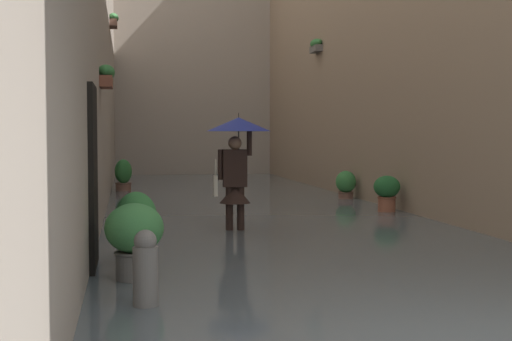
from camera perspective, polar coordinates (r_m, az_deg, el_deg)
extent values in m
plane|color=#605B56|center=(15.50, -1.20, -3.05)|extent=(60.00, 60.00, 0.00)
cube|color=#515B60|center=(15.50, -1.20, -2.86)|extent=(6.59, 27.88, 0.10)
cube|color=#66605B|center=(20.10, 4.90, 9.81)|extent=(0.20, 0.70, 0.18)
ellipsoid|color=#387F3D|center=(20.12, 4.90, 10.27)|extent=(0.28, 0.76, 0.24)
cube|color=black|center=(8.28, -13.15, -0.82)|extent=(0.08, 1.10, 2.20)
cube|color=brown|center=(19.71, -11.51, 11.59)|extent=(0.20, 0.70, 0.18)
ellipsoid|color=#428947|center=(19.73, -11.51, 12.05)|extent=(0.28, 0.76, 0.24)
cube|color=brown|center=(11.63, -12.08, 7.02)|extent=(0.20, 0.70, 0.18)
ellipsoid|color=#387F3D|center=(11.64, -12.09, 7.81)|extent=(0.28, 0.76, 0.24)
cube|color=#A89989|center=(27.33, -5.28, 9.28)|extent=(9.39, 1.80, 9.23)
cube|color=black|center=(11.25, -2.17, -5.11)|extent=(0.13, 0.25, 0.10)
cylinder|color=black|center=(11.20, -2.18, -3.10)|extent=(0.13, 0.13, 0.69)
cube|color=black|center=(11.27, -1.26, -5.10)|extent=(0.13, 0.25, 0.10)
cylinder|color=black|center=(11.22, -1.26, -3.09)|extent=(0.13, 0.13, 0.69)
cube|color=black|center=(11.16, -1.72, 0.19)|extent=(0.40, 0.25, 0.60)
cone|color=black|center=(11.19, -1.72, -1.94)|extent=(0.54, 0.54, 0.28)
sphere|color=#8C664C|center=(11.15, -1.73, 2.25)|extent=(0.21, 0.21, 0.21)
cylinder|color=black|center=(11.17, -0.55, 2.34)|extent=(0.09, 0.09, 0.44)
cylinder|color=black|center=(11.14, -2.90, 0.49)|extent=(0.09, 0.09, 0.48)
cylinder|color=black|center=(11.15, -1.42, 2.75)|extent=(0.02, 0.02, 0.40)
cone|color=navy|center=(11.15, -1.42, 3.77)|extent=(1.03, 1.03, 0.22)
cylinder|color=black|center=(11.15, -1.42, 4.49)|extent=(0.01, 0.01, 0.08)
cube|color=beige|center=(11.14, -3.30, -1.24)|extent=(0.08, 0.28, 0.32)
torus|color=beige|center=(11.12, -3.31, 0.19)|extent=(0.05, 0.30, 0.30)
cylinder|color=#9E563D|center=(14.09, 10.57, -2.94)|extent=(0.34, 0.34, 0.38)
torus|color=brown|center=(14.07, 10.58, -2.18)|extent=(0.38, 0.38, 0.04)
ellipsoid|color=#23602D|center=(14.06, 10.59, -1.30)|extent=(0.52, 0.52, 0.44)
cylinder|color=brown|center=(16.70, 7.30, -2.21)|extent=(0.34, 0.34, 0.24)
torus|color=brown|center=(16.69, 7.31, -1.80)|extent=(0.38, 0.38, 0.04)
ellipsoid|color=#387F3D|center=(16.67, 7.31, -0.91)|extent=(0.48, 0.48, 0.52)
cylinder|color=#66605B|center=(7.59, -9.83, -8.04)|extent=(0.39, 0.39, 0.39)
torus|color=#56524E|center=(7.56, -9.85, -6.61)|extent=(0.43, 0.43, 0.04)
ellipsoid|color=#428947|center=(7.52, -9.87, -4.63)|extent=(0.62, 0.62, 0.53)
cylinder|color=#66605B|center=(8.52, -9.69, -7.04)|extent=(0.35, 0.35, 0.32)
torus|color=#56524E|center=(8.49, -9.70, -5.97)|extent=(0.38, 0.38, 0.04)
ellipsoid|color=#387F3D|center=(8.45, -9.72, -3.85)|extent=(0.50, 0.50, 0.63)
cylinder|color=brown|center=(19.17, -10.72, -1.48)|extent=(0.40, 0.40, 0.30)
torus|color=brown|center=(19.16, -10.72, -1.04)|extent=(0.43, 0.43, 0.04)
ellipsoid|color=#2D7033|center=(19.14, -10.73, -0.07)|extent=(0.46, 0.46, 0.65)
cylinder|color=slate|center=(6.43, -8.96, -8.93)|extent=(0.23, 0.23, 0.63)
sphere|color=slate|center=(6.37, -8.99, -5.69)|extent=(0.20, 0.20, 0.20)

